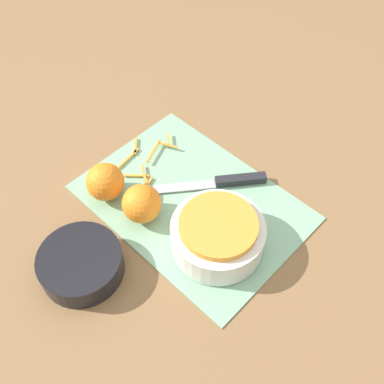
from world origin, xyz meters
The scene contains 8 objects.
ground_plane centered at (0.00, 0.00, 0.00)m, with size 4.00×4.00×0.00m, color olive.
cutting_board centered at (0.00, 0.00, 0.00)m, with size 0.45×0.32×0.01m.
bowl_speckled centered at (-0.11, 0.04, 0.04)m, with size 0.18×0.18×0.07m.
bowl_dark centered at (0.04, 0.25, 0.03)m, with size 0.15×0.15×0.05m.
knife centered at (-0.02, -0.09, 0.01)m, with size 0.17×0.20×0.02m.
orange_left centered at (0.14, 0.11, 0.05)m, with size 0.08×0.08×0.08m.
orange_right centered at (0.05, 0.09, 0.04)m, with size 0.08×0.08×0.08m.
peel_pile centered at (0.15, -0.01, 0.01)m, with size 0.13×0.16×0.01m.
Camera 1 is at (-0.38, 0.40, 0.75)m, focal length 42.00 mm.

